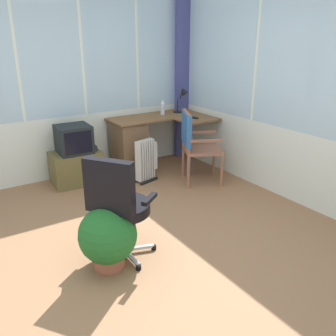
{
  "coord_description": "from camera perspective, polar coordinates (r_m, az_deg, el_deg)",
  "views": [
    {
      "loc": [
        -1.38,
        -2.54,
        1.89
      ],
      "look_at": [
        0.6,
        0.49,
        0.56
      ],
      "focal_mm": 39.08,
      "sensor_mm": 36.0,
      "label": 1
    }
  ],
  "objects": [
    {
      "name": "ground",
      "position": [
        3.47,
        -3.92,
        -13.49
      ],
      "size": [
        5.12,
        5.55,
        0.06
      ],
      "primitive_type": "cube",
      "color": "#8F6444"
    },
    {
      "name": "north_window_panel",
      "position": [
        5.07,
        -17.56,
        12.9
      ],
      "size": [
        4.12,
        0.07,
        2.65
      ],
      "color": "silver",
      "rests_on": "ground"
    },
    {
      "name": "east_window_panel",
      "position": [
        4.33,
        20.95,
        11.36
      ],
      "size": [
        0.07,
        4.55,
        2.65
      ],
      "color": "silver",
      "rests_on": "ground"
    },
    {
      "name": "curtain_corner",
      "position": [
        5.81,
        2.25,
        14.11
      ],
      "size": [
        0.23,
        0.08,
        2.55
      ],
      "primitive_type": "cube",
      "rotation": [
        0.0,
        0.0,
        -0.06
      ],
      "color": "#434888",
      "rests_on": "ground"
    },
    {
      "name": "desk",
      "position": [
        5.28,
        -5.35,
        3.92
      ],
      "size": [
        1.38,
        0.95,
        0.76
      ],
      "color": "brown",
      "rests_on": "ground"
    },
    {
      "name": "desk_lamp",
      "position": [
        5.6,
        2.45,
        11.06
      ],
      "size": [
        0.23,
        0.2,
        0.37
      ],
      "color": "black",
      "rests_on": "desk"
    },
    {
      "name": "tv_remote",
      "position": [
        5.24,
        3.99,
        7.85
      ],
      "size": [
        0.08,
        0.16,
        0.02
      ],
      "primitive_type": "cube",
      "rotation": [
        0.0,
        0.0,
        0.26
      ],
      "color": "black",
      "rests_on": "desk"
    },
    {
      "name": "spray_bottle",
      "position": [
        5.48,
        -0.84,
        9.43
      ],
      "size": [
        0.06,
        0.06,
        0.22
      ],
      "color": "silver",
      "rests_on": "desk"
    },
    {
      "name": "wooden_armchair",
      "position": [
        4.8,
        3.91,
        4.59
      ],
      "size": [
        0.65,
        0.64,
        0.96
      ],
      "color": "#965E48",
      "rests_on": "ground"
    },
    {
      "name": "office_chair",
      "position": [
        3.12,
        -7.96,
        -5.24
      ],
      "size": [
        0.6,
        0.61,
        0.97
      ],
      "color": "#B7B7BF",
      "rests_on": "ground"
    },
    {
      "name": "tv_on_stand",
      "position": [
        4.98,
        -14.2,
        1.54
      ],
      "size": [
        0.66,
        0.47,
        0.79
      ],
      "color": "brown",
      "rests_on": "ground"
    },
    {
      "name": "space_heater",
      "position": [
        4.93,
        -3.35,
        1.23
      ],
      "size": [
        0.37,
        0.24,
        0.58
      ],
      "color": "silver",
      "rests_on": "ground"
    },
    {
      "name": "potted_plant",
      "position": [
        3.15,
        -9.37,
        -10.5
      ],
      "size": [
        0.5,
        0.5,
        0.56
      ],
      "color": "#A75940",
      "rests_on": "ground"
    }
  ]
}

